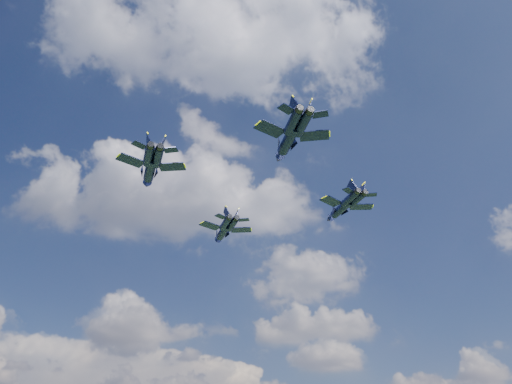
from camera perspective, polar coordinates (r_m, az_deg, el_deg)
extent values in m
cylinder|color=black|center=(124.71, -3.74, -4.50)|extent=(4.64, 9.88, 1.95)
cone|color=black|center=(130.27, -4.46, -5.58)|extent=(2.56, 3.22, 1.84)
ellipsoid|color=brown|center=(128.11, -4.15, -4.89)|extent=(1.90, 3.26, 0.89)
cube|color=black|center=(121.98, -5.24, -3.85)|extent=(5.64, 5.30, 0.19)
cube|color=black|center=(123.75, -1.73, -4.35)|extent=(5.22, 3.27, 0.19)
cube|color=black|center=(117.17, -4.06, -2.80)|extent=(2.99, 2.97, 0.15)
cube|color=black|center=(118.51, -1.43, -3.19)|extent=(2.86, 2.10, 0.15)
cube|color=black|center=(118.95, -3.38, -2.43)|extent=(1.66, 2.85, 3.25)
cube|color=black|center=(119.51, -2.28, -2.60)|extent=(1.65, 3.23, 3.25)
cylinder|color=black|center=(101.98, -12.00, 2.56)|extent=(4.52, 10.18, 2.00)
cone|color=black|center=(107.55, -12.37, 0.83)|extent=(2.57, 3.28, 1.89)
ellipsoid|color=brown|center=(105.44, -12.18, 1.84)|extent=(1.88, 3.35, 0.91)
cube|color=black|center=(99.98, -14.13, 3.52)|extent=(5.82, 5.38, 0.20)
cube|color=black|center=(100.33, -9.59, 2.87)|extent=(5.42, 3.49, 0.20)
cube|color=black|center=(95.03, -13.19, 5.26)|extent=(3.09, 3.04, 0.16)
cube|color=black|center=(95.29, -9.74, 4.76)|extent=(2.97, 2.22, 0.16)
cube|color=black|center=(96.67, -12.15, 5.60)|extent=(1.63, 2.97, 3.34)
cube|color=black|center=(96.78, -10.71, 5.39)|extent=(1.67, 3.32, 3.34)
cylinder|color=black|center=(112.70, 9.78, -1.83)|extent=(4.80, 9.52, 1.88)
cone|color=black|center=(117.39, 8.34, -3.10)|extent=(2.56, 3.15, 1.78)
ellipsoid|color=brown|center=(115.61, 8.92, -2.31)|extent=(1.93, 3.16, 0.86)
cube|color=black|center=(109.38, 8.59, -1.05)|extent=(5.42, 5.20, 0.19)
cube|color=black|center=(112.95, 11.96, -1.67)|extent=(4.96, 2.99, 0.19)
cube|color=black|center=(105.69, 10.50, 0.18)|extent=(2.86, 2.90, 0.15)
cube|color=black|center=(108.36, 12.99, -0.31)|extent=(2.73, 1.95, 0.15)
cube|color=black|center=(107.76, 10.93, 0.52)|extent=(1.71, 2.71, 3.15)
cube|color=black|center=(108.87, 11.98, 0.31)|extent=(1.63, 3.12, 3.15)
cylinder|color=black|center=(91.93, 3.76, 6.01)|extent=(4.18, 10.55, 2.07)
cone|color=black|center=(97.20, 2.60, 3.82)|extent=(2.53, 3.33, 1.95)
ellipsoid|color=brown|center=(95.26, 3.07, 5.05)|extent=(1.79, 3.45, 0.94)
cube|color=black|center=(89.15, 1.63, 7.21)|extent=(6.06, 5.44, 0.21)
cube|color=black|center=(91.33, 6.68, 6.43)|extent=(5.73, 3.86, 0.21)
cube|color=black|center=(84.78, 3.49, 9.45)|extent=(3.22, 3.10, 0.16)
cube|color=black|center=(86.44, 7.33, 8.81)|extent=(3.13, 2.42, 0.16)
cube|color=black|center=(86.90, 4.38, 9.74)|extent=(1.53, 3.14, 3.46)
cube|color=black|center=(87.59, 5.98, 9.47)|extent=(1.67, 3.43, 3.46)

